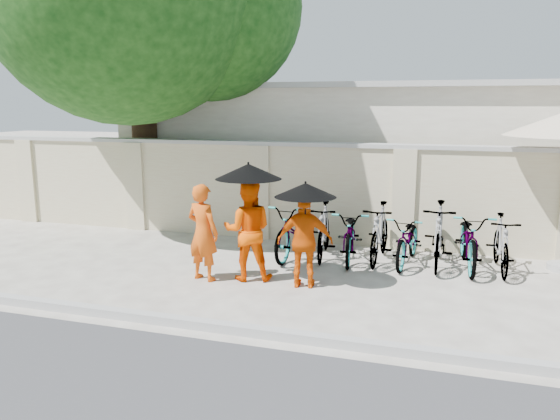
% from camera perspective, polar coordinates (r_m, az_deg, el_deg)
% --- Properties ---
extents(ground, '(80.00, 80.00, 0.00)m').
position_cam_1_polar(ground, '(8.71, -2.56, -8.14)').
color(ground, beige).
extents(kerb, '(40.00, 0.16, 0.12)m').
position_cam_1_polar(kerb, '(7.22, -7.21, -11.90)').
color(kerb, '#9D9D9C').
rests_on(kerb, ground).
extents(compound_wall, '(20.00, 0.30, 2.00)m').
position_cam_1_polar(compound_wall, '(11.24, 7.75, 1.43)').
color(compound_wall, beige).
rests_on(compound_wall, ground).
extents(building_behind, '(14.00, 6.00, 3.20)m').
position_cam_1_polar(building_behind, '(14.81, 14.11, 5.86)').
color(building_behind, silver).
rests_on(building_behind, ground).
extents(monk_left, '(0.66, 0.52, 1.60)m').
position_cam_1_polar(monk_left, '(8.98, -8.06, -2.33)').
color(monk_left, '#DB500E').
rests_on(monk_left, ground).
extents(monk_center, '(0.95, 0.83, 1.66)m').
position_cam_1_polar(monk_center, '(8.92, -3.37, -2.13)').
color(monk_center, '#FB5100').
rests_on(monk_center, ground).
extents(parasol_center, '(1.06, 1.06, 0.99)m').
position_cam_1_polar(parasol_center, '(8.66, -3.32, 4.05)').
color(parasol_center, black).
rests_on(parasol_center, ground).
extents(monk_right, '(0.92, 0.50, 1.49)m').
position_cam_1_polar(monk_right, '(8.56, 2.63, -3.29)').
color(monk_right, '#D44C05').
rests_on(monk_right, ground).
extents(parasol_right, '(0.95, 0.95, 0.84)m').
position_cam_1_polar(parasol_right, '(8.31, 2.68, 2.10)').
color(parasol_right, black).
rests_on(parasol_right, ground).
extents(bike_0, '(0.85, 2.03, 1.04)m').
position_cam_1_polar(bike_0, '(10.34, 1.70, -2.05)').
color(bike_0, gray).
rests_on(bike_0, ground).
extents(bike_1, '(0.68, 1.77, 1.03)m').
position_cam_1_polar(bike_1, '(10.27, 4.58, -2.17)').
color(bike_1, gray).
rests_on(bike_1, ground).
extents(bike_2, '(0.87, 1.91, 0.97)m').
position_cam_1_polar(bike_2, '(10.17, 7.42, -2.55)').
color(bike_2, gray).
rests_on(bike_2, ground).
extents(bike_3, '(0.58, 1.81, 1.08)m').
position_cam_1_polar(bike_3, '(10.14, 10.37, -2.37)').
color(bike_3, gray).
rests_on(bike_3, ground).
extents(bike_4, '(0.80, 1.80, 0.91)m').
position_cam_1_polar(bike_4, '(10.08, 13.26, -3.04)').
color(bike_4, gray).
rests_on(bike_4, ground).
extents(bike_5, '(0.56, 1.91, 1.14)m').
position_cam_1_polar(bike_5, '(10.11, 16.25, -2.49)').
color(bike_5, gray).
rests_on(bike_5, ground).
extents(bike_6, '(0.85, 2.01, 1.03)m').
position_cam_1_polar(bike_6, '(10.14, 19.17, -2.95)').
color(bike_6, gray).
rests_on(bike_6, ground).
extents(bike_7, '(0.55, 1.66, 0.99)m').
position_cam_1_polar(bike_7, '(10.12, 22.11, -3.32)').
color(bike_7, gray).
rests_on(bike_7, ground).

